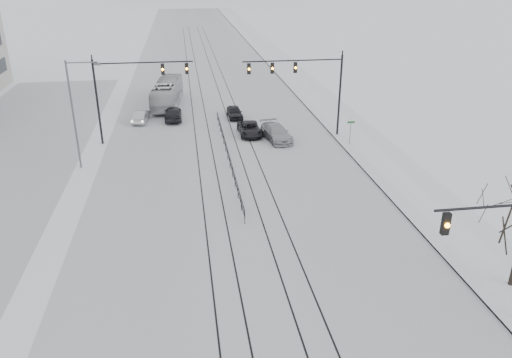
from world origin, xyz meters
The scene contains 16 objects.
road centered at (0.00, 60.00, 0.01)m, with size 22.00×260.00×0.02m, color silver.
sidewalk_east centered at (13.50, 60.00, 0.08)m, with size 5.00×260.00×0.16m, color white.
curb centered at (11.05, 60.00, 0.06)m, with size 0.10×260.00×0.12m, color gray.
parking_strip centered at (-20.00, 35.00, 0.01)m, with size 14.00×60.00×0.03m, color silver.
tram_rails centered at (0.00, 40.00, 0.02)m, with size 5.30×180.00×0.01m.
traffic_mast_ne centered at (8.15, 34.99, 5.76)m, with size 9.60×0.37×8.00m.
traffic_mast_nw centered at (-8.52, 36.00, 5.57)m, with size 9.10×0.37×8.00m.
street_light_west centered at (-12.20, 30.00, 5.21)m, with size 2.73×0.25×9.00m.
median_fence centered at (0.00, 30.00, 0.53)m, with size 0.06×24.00×1.00m.
street_sign centered at (11.80, 32.00, 1.61)m, with size 0.70×0.06×2.40m.
sedan_sb_inner centered at (-4.78, 42.86, 0.78)m, with size 1.84×4.57×1.56m, color black.
sedan_sb_outer centered at (-8.28, 42.67, 0.66)m, with size 1.40×4.01×1.32m, color #A7AAAF.
sedan_nb_front centered at (2.83, 36.52, 0.63)m, with size 2.10×4.54×1.26m, color black.
sedan_nb_right centered at (5.21, 34.58, 0.74)m, with size 2.06×5.07×1.47m, color #9B9CA2.
sedan_nb_far centered at (2.00, 42.71, 0.65)m, with size 1.53×3.81×1.30m, color black.
box_truck centered at (-5.46, 49.19, 1.51)m, with size 2.54×10.87×3.03m, color #B7B8BB.
Camera 1 is at (-3.54, -11.00, 15.97)m, focal length 35.00 mm.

